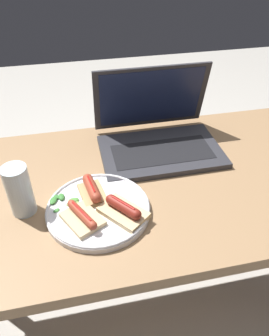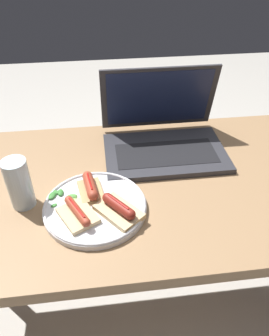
% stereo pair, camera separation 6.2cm
% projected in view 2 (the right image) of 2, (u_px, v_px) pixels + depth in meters
% --- Properties ---
extents(ground_plane, '(6.00, 6.00, 0.00)m').
position_uv_depth(ground_plane, '(135.00, 311.00, 1.39)').
color(ground_plane, '#B7B2A8').
extents(desk, '(1.48, 0.65, 0.73)m').
position_uv_depth(desk, '(135.00, 204.00, 0.99)').
color(desk, '#93704C').
rests_on(desk, ground_plane).
extents(laptop, '(0.38, 0.29, 0.24)m').
position_uv_depth(laptop, '(163.00, 137.00, 1.05)').
color(laptop, '#2D2D33').
rests_on(laptop, desk).
extents(plate, '(0.27, 0.27, 0.02)m').
position_uv_depth(plate, '(95.00, 206.00, 0.85)').
color(plate, silver).
rests_on(plate, desk).
extents(sausage_toast_left, '(0.11, 0.12, 0.04)m').
position_uv_depth(sausage_toast_left, '(78.00, 214.00, 0.80)').
color(sausage_toast_left, '#D6B784').
rests_on(sausage_toast_left, plate).
extents(sausage_toast_middle, '(0.13, 0.14, 0.04)m').
position_uv_depth(sausage_toast_middle, '(119.00, 209.00, 0.81)').
color(sausage_toast_middle, '#D6B784').
rests_on(sausage_toast_middle, plate).
extents(sausage_toast_right, '(0.07, 0.11, 0.04)m').
position_uv_depth(sausage_toast_right, '(90.00, 188.00, 0.87)').
color(sausage_toast_right, tan).
rests_on(sausage_toast_right, plate).
extents(salad_pile, '(0.08, 0.07, 0.01)m').
position_uv_depth(salad_pile, '(61.00, 196.00, 0.87)').
color(salad_pile, '#4C8E3D').
rests_on(salad_pile, plate).
extents(drinking_glass, '(0.06, 0.06, 0.14)m').
position_uv_depth(drinking_glass, '(19.00, 184.00, 0.83)').
color(drinking_glass, silver).
rests_on(drinking_glass, desk).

